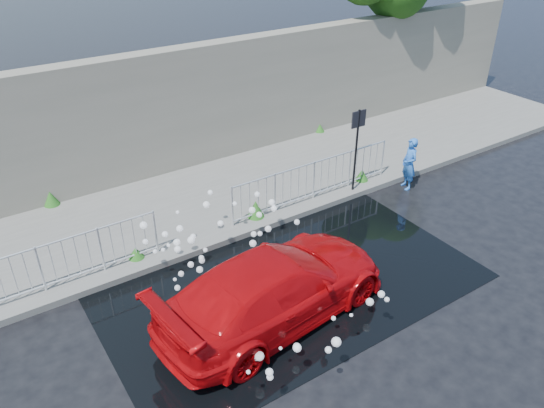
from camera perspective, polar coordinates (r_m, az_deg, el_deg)
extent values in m
plane|color=black|center=(10.88, 2.49, -11.81)|extent=(90.00, 90.00, 0.00)
cube|color=#5E5D5A|center=(14.38, -9.21, -0.16)|extent=(30.00, 4.00, 0.15)
cube|color=#5E5D5A|center=(12.84, -5.36, -3.95)|extent=(30.00, 0.25, 0.16)
cube|color=#6E695C|center=(15.45, -13.33, 9.18)|extent=(30.00, 0.60, 3.50)
cube|color=black|center=(11.72, 1.61, -8.13)|extent=(8.00, 5.00, 0.01)
cylinder|color=black|center=(14.47, 8.99, 5.34)|extent=(0.06, 0.06, 2.50)
cube|color=black|center=(14.07, 9.31, 9.02)|extent=(0.45, 0.04, 0.45)
cylinder|color=#332114|center=(21.38, 12.04, 16.91)|extent=(0.36, 0.36, 5.00)
cylinder|color=silver|center=(12.28, -12.43, -2.92)|extent=(0.05, 0.05, 1.10)
cylinder|color=silver|center=(11.57, -24.17, -4.37)|extent=(5.00, 0.04, 0.04)
cylinder|color=silver|center=(12.10, -23.23, -8.07)|extent=(5.00, 0.04, 0.04)
cylinder|color=silver|center=(12.96, -4.30, -0.28)|extent=(0.05, 0.05, 1.10)
cylinder|color=silver|center=(15.69, 11.79, 4.91)|extent=(0.05, 0.05, 1.10)
cylinder|color=silver|center=(13.94, 4.59, 4.48)|extent=(5.00, 0.04, 0.04)
cylinder|color=silver|center=(14.38, 4.43, 1.08)|extent=(5.00, 0.04, 0.04)
cone|color=#15501A|center=(12.43, -14.43, -5.10)|extent=(0.36, 0.36, 0.26)
cone|color=#15501A|center=(13.47, -1.77, -0.53)|extent=(0.44, 0.44, 0.45)
cone|color=#15501A|center=(15.44, 9.65, 3.12)|extent=(0.38, 0.38, 0.34)
cone|color=#15501A|center=(15.16, -22.70, 0.59)|extent=(0.42, 0.42, 0.39)
cone|color=#15501A|center=(18.56, 5.15, 8.16)|extent=(0.34, 0.34, 0.27)
sphere|color=white|center=(10.96, -7.74, -9.43)|extent=(0.11, 0.11, 0.11)
sphere|color=white|center=(10.88, -9.42, -10.69)|extent=(0.16, 0.16, 0.16)
sphere|color=white|center=(11.59, -10.12, -4.82)|extent=(0.15, 0.15, 0.15)
sphere|color=white|center=(11.51, -7.55, -6.04)|extent=(0.13, 0.13, 0.13)
sphere|color=white|center=(11.09, -10.41, -7.99)|extent=(0.08, 0.08, 0.08)
sphere|color=white|center=(11.40, -11.64, -4.85)|extent=(0.09, 0.09, 0.09)
sphere|color=white|center=(12.04, -1.98, -3.26)|extent=(0.14, 0.14, 0.14)
sphere|color=white|center=(11.30, -2.85, -7.45)|extent=(0.10, 0.10, 0.10)
sphere|color=white|center=(12.39, -2.16, -0.67)|extent=(0.16, 0.16, 0.16)
sphere|color=white|center=(12.17, -5.58, -2.09)|extent=(0.14, 0.14, 0.14)
sphere|color=white|center=(11.65, -7.19, -4.92)|extent=(0.10, 0.10, 0.10)
sphere|color=white|center=(11.23, -7.79, -7.01)|extent=(0.14, 0.14, 0.14)
sphere|color=white|center=(11.79, -2.07, -4.26)|extent=(0.16, 0.16, 0.16)
sphere|color=white|center=(11.54, -0.93, -6.67)|extent=(0.07, 0.07, 0.07)
sphere|color=white|center=(13.06, -1.61, 1.06)|extent=(0.14, 0.14, 0.14)
sphere|color=white|center=(12.75, -6.67, 1.25)|extent=(0.13, 0.13, 0.13)
sphere|color=white|center=(12.76, 0.18, -0.19)|extent=(0.09, 0.09, 0.09)
sphere|color=white|center=(11.62, -11.08, -4.38)|extent=(0.08, 0.08, 0.08)
sphere|color=white|center=(12.73, 0.28, -0.61)|extent=(0.06, 0.06, 0.06)
sphere|color=white|center=(12.41, 2.70, -1.96)|extent=(0.13, 0.13, 0.13)
sphere|color=white|center=(12.33, -1.39, -1.16)|extent=(0.14, 0.14, 0.14)
sphere|color=white|center=(11.21, -8.78, -6.35)|extent=(0.06, 0.06, 0.06)
sphere|color=white|center=(10.96, -10.14, -8.86)|extent=(0.12, 0.12, 0.12)
sphere|color=white|center=(11.85, -13.66, -2.24)|extent=(0.17, 0.17, 0.17)
sphere|color=white|center=(12.16, -10.13, -0.88)|extent=(0.09, 0.09, 0.09)
sphere|color=white|center=(12.29, -0.42, -2.69)|extent=(0.15, 0.15, 0.15)
sphere|color=white|center=(11.17, -8.73, -6.46)|extent=(0.13, 0.13, 0.13)
sphere|color=white|center=(11.63, 1.12, -7.04)|extent=(0.17, 0.17, 0.17)
sphere|color=white|center=(12.64, 0.22, -0.50)|extent=(0.15, 0.15, 0.15)
sphere|color=white|center=(11.25, -9.76, -7.41)|extent=(0.12, 0.12, 0.12)
sphere|color=white|center=(12.72, -0.04, 0.20)|extent=(0.16, 0.16, 0.16)
sphere|color=white|center=(11.80, -11.44, -3.21)|extent=(0.14, 0.14, 0.14)
sphere|color=white|center=(11.50, -12.47, -5.01)|extent=(0.10, 0.10, 0.10)
sphere|color=white|center=(11.46, -7.61, -5.75)|extent=(0.12, 0.12, 0.12)
sphere|color=white|center=(11.86, 1.21, -4.95)|extent=(0.16, 0.16, 0.16)
sphere|color=white|center=(11.67, -8.48, -3.49)|extent=(0.13, 0.13, 0.13)
sphere|color=white|center=(11.68, -8.69, -3.87)|extent=(0.17, 0.17, 0.17)
sphere|color=white|center=(11.84, -1.30, -3.21)|extent=(0.11, 0.11, 0.11)
sphere|color=white|center=(11.53, -13.46, -3.97)|extent=(0.13, 0.13, 0.13)
sphere|color=white|center=(11.84, -9.90, -2.63)|extent=(0.16, 0.16, 0.16)
sphere|color=white|center=(11.60, -1.93, -5.10)|extent=(0.09, 0.09, 0.09)
sphere|color=white|center=(12.66, -4.03, 0.03)|extent=(0.11, 0.11, 0.11)
sphere|color=white|center=(11.68, -10.19, -4.07)|extent=(0.16, 0.16, 0.16)
sphere|color=white|center=(12.45, -7.08, -0.07)|extent=(0.16, 0.16, 0.16)
sphere|color=white|center=(12.07, 2.99, -3.82)|extent=(0.11, 0.11, 0.11)
sphere|color=white|center=(11.83, 1.63, -6.53)|extent=(0.18, 0.18, 0.18)
sphere|color=white|center=(10.74, -9.51, -10.93)|extent=(0.16, 0.16, 0.16)
sphere|color=white|center=(8.76, -0.21, -18.12)|extent=(0.11, 0.11, 0.11)
sphere|color=white|center=(8.85, 6.08, -15.34)|extent=(0.12, 0.12, 0.12)
sphere|color=white|center=(9.83, 2.68, -15.08)|extent=(0.14, 0.14, 0.14)
sphere|color=white|center=(10.14, 11.68, -9.48)|extent=(0.14, 0.14, 0.14)
sphere|color=white|center=(9.42, -1.36, -16.04)|extent=(0.17, 0.17, 0.17)
sphere|color=white|center=(8.68, -0.28, -17.63)|extent=(0.13, 0.13, 0.13)
sphere|color=white|center=(10.27, 6.63, -12.11)|extent=(0.09, 0.09, 0.09)
sphere|color=white|center=(9.57, -2.44, -16.11)|extent=(0.09, 0.09, 0.09)
sphere|color=white|center=(9.27, 6.93, -14.52)|extent=(0.17, 0.17, 0.17)
sphere|color=white|center=(9.51, -1.77, -16.25)|extent=(0.10, 0.10, 0.10)
sphere|color=white|center=(8.86, -2.57, -17.61)|extent=(0.07, 0.07, 0.07)
sphere|color=white|center=(9.72, 8.52, -11.74)|extent=(0.07, 0.07, 0.07)
sphere|color=white|center=(10.79, 10.48, -10.31)|extent=(0.16, 0.16, 0.16)
sphere|color=white|center=(10.21, 12.26, -10.00)|extent=(0.10, 0.10, 0.10)
sphere|color=white|center=(9.20, 2.72, -15.20)|extent=(0.15, 0.15, 0.15)
sphere|color=white|center=(9.38, 0.93, -15.26)|extent=(0.06, 0.06, 0.06)
imported|color=#B6070B|center=(10.38, 0.32, -8.99)|extent=(5.16, 2.61, 1.44)
imported|color=blue|center=(15.36, 14.56, 4.21)|extent=(0.51, 0.63, 1.51)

